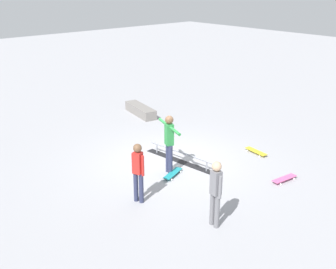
{
  "coord_description": "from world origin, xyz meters",
  "views": [
    {
      "loc": [
        -8.38,
        7.53,
        5.19
      ],
      "look_at": [
        -0.14,
        0.27,
        1.0
      ],
      "focal_mm": 44.11,
      "sensor_mm": 36.0,
      "label": 1
    }
  ],
  "objects": [
    {
      "name": "ground_plane",
      "position": [
        0.0,
        0.0,
        0.0
      ],
      "size": [
        60.0,
        60.0,
        0.0
      ],
      "primitive_type": "plane",
      "color": "#9E9EA3"
    },
    {
      "name": "grind_rail",
      "position": [
        -0.14,
        -0.23,
        0.14
      ],
      "size": [
        2.63,
        0.52,
        0.33
      ],
      "rotation": [
        0.0,
        0.0,
        0.11
      ],
      "color": "black",
      "rests_on": "ground_plane"
    },
    {
      "name": "skate_ledge",
      "position": [
        4.26,
        -2.13,
        0.18
      ],
      "size": [
        1.92,
        0.83,
        0.37
      ],
      "primitive_type": "cube",
      "rotation": [
        0.0,
        0.0,
        -0.19
      ],
      "color": "gray",
      "rests_on": "ground_plane"
    },
    {
      "name": "skater_main",
      "position": [
        -0.47,
        0.52,
        0.99
      ],
      "size": [
        1.33,
        0.5,
        1.7
      ],
      "rotation": [
        0.0,
        0.0,
        2.82
      ],
      "color": "#2D3351",
      "rests_on": "ground_plane"
    },
    {
      "name": "skateboard_main",
      "position": [
        -0.69,
        0.57,
        0.07
      ],
      "size": [
        0.46,
        0.82,
        0.09
      ],
      "rotation": [
        0.0,
        0.0,
        5.07
      ],
      "color": "teal",
      "rests_on": "ground_plane"
    },
    {
      "name": "bystander_grey_shirt",
      "position": [
        -3.14,
        1.54,
        0.88
      ],
      "size": [
        0.36,
        0.21,
        1.57
      ],
      "rotation": [
        0.0,
        0.0,
        3.01
      ],
      "color": "slate",
      "rests_on": "ground_plane"
    },
    {
      "name": "bystander_red_shirt",
      "position": [
        -1.18,
        2.15,
        0.87
      ],
      "size": [
        0.35,
        0.24,
        1.54
      ],
      "rotation": [
        0.0,
        0.0,
        0.34
      ],
      "color": "#2D3351",
      "rests_on": "ground_plane"
    },
    {
      "name": "loose_skateboard_yellow",
      "position": [
        -1.26,
        -2.43,
        0.07
      ],
      "size": [
        0.82,
        0.34,
        0.09
      ],
      "rotation": [
        0.0,
        0.0,
        3.01
      ],
      "color": "yellow",
      "rests_on": "ground_plane"
    },
    {
      "name": "loose_skateboard_pink",
      "position": [
        -2.94,
        -1.49,
        0.07
      ],
      "size": [
        0.33,
        0.82,
        0.09
      ],
      "rotation": [
        0.0,
        0.0,
        1.45
      ],
      "color": "#E05993",
      "rests_on": "ground_plane"
    }
  ]
}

